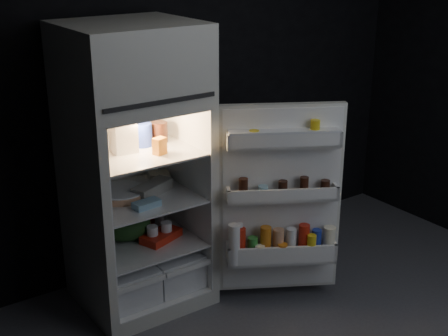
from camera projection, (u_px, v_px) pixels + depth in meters
wall_back at (172, 75)px, 4.22m from camera, size 4.00×0.00×2.70m
refrigerator at (133, 159)px, 3.79m from camera, size 0.76×0.71×1.78m
fridge_door at (280, 205)px, 3.83m from camera, size 0.72×0.52×1.22m
milk_jug at (123, 132)px, 3.67m from camera, size 0.15×0.15×0.24m
mayo_jar at (142, 135)px, 3.79m from camera, size 0.15×0.15×0.14m
jam_jar at (160, 132)px, 3.86m from camera, size 0.11×0.11×0.13m
amber_bottle at (82, 135)px, 3.66m from camera, size 0.10×0.10×0.22m
small_carton at (160, 146)px, 3.65m from camera, size 0.09×0.08×0.10m
egg_carton at (152, 189)px, 3.86m from camera, size 0.31×0.21×0.07m
pie at (121, 194)px, 3.82m from camera, size 0.41×0.41×0.04m
flat_package at (147, 204)px, 3.67m from camera, size 0.17×0.10×0.04m
wrapped_pkg at (159, 176)px, 4.09m from camera, size 0.16×0.14×0.05m
produce_bag at (127, 225)px, 3.92m from camera, size 0.38×0.35×0.20m
yogurt_tray at (161, 236)px, 3.94m from camera, size 0.29×0.22×0.05m
small_can_red at (151, 216)px, 4.18m from camera, size 0.09×0.09×0.09m
small_can_silver at (160, 219)px, 4.12m from camera, size 0.08×0.08×0.09m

